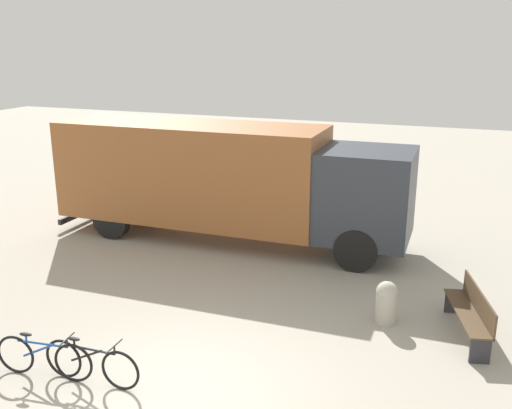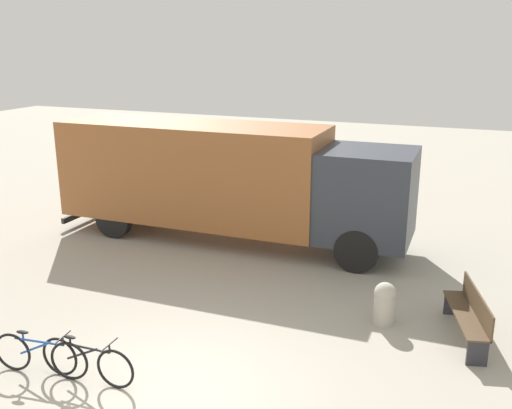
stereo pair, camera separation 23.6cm
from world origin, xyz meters
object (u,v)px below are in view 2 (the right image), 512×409
bicycle_middle (87,361)px  delivery_truck (225,177)px  park_bench (470,313)px  bollard_near_bench (385,302)px  bicycle_near (40,355)px

bicycle_middle → delivery_truck: bearing=94.8°
delivery_truck → park_bench: (6.31, -3.21, -1.23)m
bollard_near_bench → bicycle_near: bearing=-141.6°
park_bench → bicycle_near: 7.39m
bicycle_near → bollard_near_bench: bearing=31.1°
park_bench → bicycle_middle: size_ratio=1.17×
bollard_near_bench → bicycle_middle: bearing=-137.4°
delivery_truck → park_bench: size_ratio=4.77×
bicycle_middle → bollard_near_bench: bollard_near_bench is taller
delivery_truck → bicycle_middle: (0.80, -6.91, -1.38)m
delivery_truck → bicycle_near: (-0.01, -7.04, -1.38)m
park_bench → bollard_near_bench: park_bench is taller
delivery_truck → park_bench: 7.18m
bicycle_near → bollard_near_bench: (4.80, 3.81, 0.09)m
bicycle_near → bollard_near_bench: 6.13m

